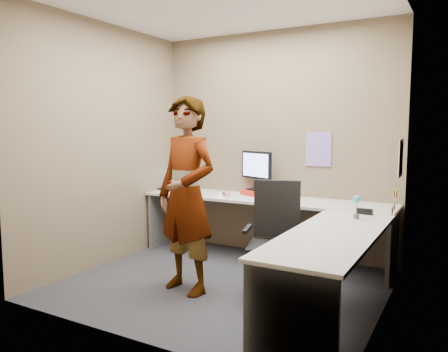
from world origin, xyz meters
The scene contains 21 objects.
ground centered at (0.00, 0.00, 0.00)m, with size 3.00×3.00×0.00m, color #25262A.
wall_back centered at (0.00, 1.30, 1.35)m, with size 3.00×3.00×0.00m, color brown.
wall_right centered at (1.50, 0.00, 1.35)m, with size 2.70×2.70×0.00m, color brown.
wall_left centered at (-1.50, 0.00, 1.35)m, with size 2.70×2.70×0.00m, color brown.
ceiling centered at (0.00, 0.00, 2.70)m, with size 3.00×3.00×0.00m, color white.
desk centered at (0.44, 0.39, 0.59)m, with size 2.98×2.58×0.73m.
paper_ream centered at (-0.17, 1.13, 0.76)m, with size 0.31×0.23×0.06m, color red.
monitor centered at (-0.17, 1.15, 1.07)m, with size 0.47×0.24×0.47m.
laptop centered at (-1.31, 1.08, 0.79)m, with size 0.37×0.32×0.24m.
trackball_mouse centered at (-0.42, 0.80, 0.76)m, with size 0.12×0.08×0.07m.
origami centered at (-0.45, 0.75, 0.76)m, with size 0.10×0.10×0.06m, color white.
stapler centered at (1.24, 0.55, 0.76)m, with size 0.15×0.04×0.06m, color black.
flower centered at (1.21, 0.31, 0.87)m, with size 0.07×0.07×0.22m.
calendar_purple centered at (0.55, 1.29, 1.30)m, with size 0.30×0.01×0.40m, color #846BB7.
calendar_white centered at (1.49, 0.90, 1.25)m, with size 0.01×0.28×0.38m, color white.
sticky_note_a centered at (1.49, 0.55, 0.95)m, with size 0.01×0.07×0.07m, color #F2E059.
sticky_note_b centered at (1.49, 0.60, 0.82)m, with size 0.01×0.07×0.07m, color pink.
sticky_note_c centered at (1.49, 0.48, 0.80)m, with size 0.01×0.07×0.07m, color pink.
sticky_note_d centered at (1.49, 0.70, 0.92)m, with size 0.01×0.07×0.07m, color #F2E059.
office_chair centered at (0.56, 0.00, 0.42)m, with size 0.59×0.57×1.03m.
person centered at (-0.21, -0.29, 0.92)m, with size 0.67×0.44×1.83m, color #999399.
Camera 1 is at (2.06, -3.62, 1.53)m, focal length 35.00 mm.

